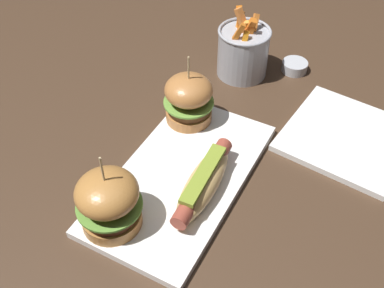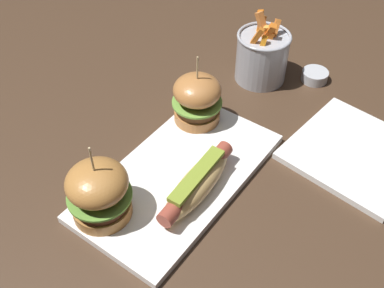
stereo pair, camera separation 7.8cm
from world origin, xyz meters
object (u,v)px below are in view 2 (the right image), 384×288
object	(u,v)px
hot_dog	(197,183)
side_plate	(355,153)
slider_right	(197,99)
fries_bucket	(262,56)
platter_main	(179,176)
sauce_ramekin	(315,76)
slider_left	(99,192)

from	to	relation	value
hot_dog	side_plate	bearing A→B (deg)	-34.99
slider_right	fries_bucket	xyz separation A→B (m)	(0.20, -0.02, -0.01)
platter_main	side_plate	size ratio (longest dim) A/B	1.74
slider_right	side_plate	bearing A→B (deg)	-70.39
fries_bucket	sauce_ramekin	bearing A→B (deg)	-58.67
platter_main	fries_bucket	bearing A→B (deg)	6.02
slider_right	fries_bucket	size ratio (longest dim) A/B	0.93
fries_bucket	slider_right	bearing A→B (deg)	173.75
slider_left	sauce_ramekin	world-z (taller)	slider_left
slider_right	sauce_ramekin	world-z (taller)	slider_right
platter_main	hot_dog	bearing A→B (deg)	-108.79
slider_right	sauce_ramekin	xyz separation A→B (m)	(0.26, -0.12, -0.05)
slider_left	fries_bucket	size ratio (longest dim) A/B	0.96
platter_main	slider_left	bearing A→B (deg)	160.92
side_plate	fries_bucket	bearing A→B (deg)	68.46
fries_bucket	sauce_ramekin	world-z (taller)	fries_bucket
sauce_ramekin	side_plate	xyz separation A→B (m)	(-0.16, -0.16, -0.01)
hot_dog	slider_left	bearing A→B (deg)	141.19
hot_dog	slider_left	xyz separation A→B (m)	(-0.12, 0.10, 0.03)
hot_dog	platter_main	bearing A→B (deg)	71.21
fries_bucket	platter_main	bearing A→B (deg)	-173.98
side_plate	slider_right	bearing A→B (deg)	109.61
hot_dog	fries_bucket	bearing A→B (deg)	13.53
fries_bucket	sauce_ramekin	size ratio (longest dim) A/B	2.70
slider_left	slider_right	xyz separation A→B (m)	(0.27, 0.01, -0.00)
slider_left	hot_dog	bearing A→B (deg)	-38.81
side_plate	slider_left	bearing A→B (deg)	143.73
slider_left	fries_bucket	world-z (taller)	slider_left
platter_main	slider_left	xyz separation A→B (m)	(-0.14, 0.05, 0.06)
platter_main	side_plate	bearing A→B (deg)	-43.90
hot_dog	fries_bucket	distance (m)	0.36
fries_bucket	sauce_ramekin	distance (m)	0.12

